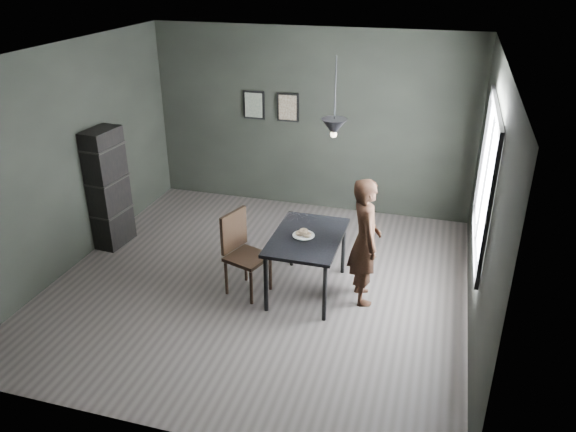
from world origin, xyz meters
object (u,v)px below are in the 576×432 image
(pendant_lamp, at_px, (334,127))
(shelf_unit, at_px, (108,188))
(wood_chair, at_px, (241,248))
(white_plate, at_px, (304,236))
(woman, at_px, (365,241))
(cafe_table, at_px, (307,242))

(pendant_lamp, bearing_deg, shelf_unit, 173.64)
(wood_chair, bearing_deg, shelf_unit, -178.38)
(white_plate, distance_m, woman, 0.72)
(white_plate, relative_size, pendant_lamp, 0.27)
(wood_chair, bearing_deg, cafe_table, 32.53)
(cafe_table, distance_m, pendant_lamp, 1.41)
(wood_chair, height_order, shelf_unit, shelf_unit)
(shelf_unit, distance_m, pendant_lamp, 3.41)
(wood_chair, relative_size, shelf_unit, 0.61)
(woman, bearing_deg, wood_chair, 77.46)
(cafe_table, height_order, pendant_lamp, pendant_lamp)
(woman, distance_m, wood_chair, 1.46)
(wood_chair, bearing_deg, pendant_lamp, 34.45)
(wood_chair, bearing_deg, woman, 26.67)
(white_plate, bearing_deg, wood_chair, -166.88)
(woman, bearing_deg, white_plate, 72.66)
(woman, bearing_deg, cafe_table, 70.69)
(cafe_table, distance_m, shelf_unit, 2.96)
(wood_chair, distance_m, shelf_unit, 2.27)
(cafe_table, relative_size, wood_chair, 1.18)
(white_plate, height_order, shelf_unit, shelf_unit)
(cafe_table, height_order, woman, woman)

